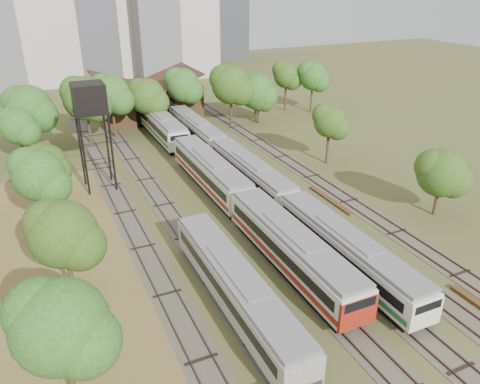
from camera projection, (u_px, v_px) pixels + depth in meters
name	position (u px, v px, depth m)	size (l,w,h in m)	color
ground	(389.00, 336.00, 30.88)	(240.00, 240.00, 0.00)	#475123
dry_grass_patch	(90.00, 339.00, 30.62)	(14.00, 60.00, 0.04)	brown
tracks	(229.00, 192.00, 51.19)	(24.60, 80.00, 0.19)	#4C473D
railcar_red_set	(245.00, 205.00, 44.20)	(2.93, 34.57, 3.63)	black
railcar_green_set	(250.00, 174.00, 51.51)	(2.68, 52.08, 3.31)	black
railcar_rear	(162.00, 126.00, 66.98)	(2.94, 16.08, 3.63)	black
old_grey_coach	(236.00, 288.00, 32.64)	(2.68, 18.00, 3.30)	black
water_tower	(89.00, 101.00, 48.34)	(3.37, 3.37, 11.66)	black
rail_pile_far	(330.00, 200.00, 49.21)	(0.45, 7.27, 0.24)	brown
maintenance_shed	(147.00, 100.00, 76.98)	(16.45, 11.55, 7.58)	#342012
tree_band_left	(49.00, 226.00, 33.73)	(6.77, 57.05, 8.37)	#382616
tree_band_far	(171.00, 92.00, 69.05)	(49.85, 9.29, 9.41)	#382616
tree_band_right	(341.00, 131.00, 56.44)	(6.02, 39.98, 7.42)	#382616
tower_far_right	(220.00, 5.00, 128.40)	(12.00, 12.00, 28.00)	#3A3C41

